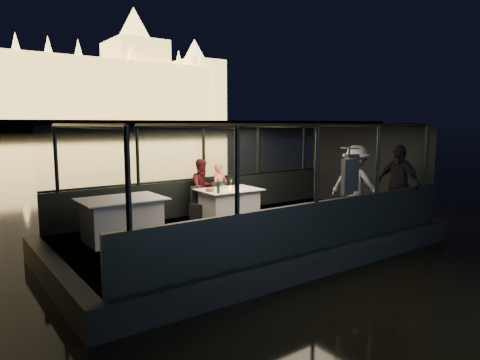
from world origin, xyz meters
TOP-DOWN VIEW (x-y plane):
  - boat_hull at (0.00, 0.00)m, footprint 8.60×4.40m
  - boat_deck at (0.00, 0.00)m, footprint 8.00×4.00m
  - gunwale_port at (0.00, 2.00)m, footprint 8.00×0.08m
  - gunwale_starboard at (0.00, -2.00)m, footprint 8.00×0.08m
  - cabin_glass_port at (0.00, 2.00)m, footprint 8.00×0.02m
  - cabin_glass_starboard at (0.00, -2.00)m, footprint 8.00×0.02m
  - cabin_roof_glass at (0.00, 0.00)m, footprint 8.00×4.00m
  - end_wall_fore at (-4.00, 0.00)m, footprint 0.02×4.00m
  - end_wall_aft at (4.00, 0.00)m, footprint 0.02×4.00m
  - canopy_ribs at (0.00, 0.00)m, footprint 8.00×4.00m
  - dining_table_central at (0.06, 0.93)m, footprint 1.49×1.10m
  - dining_table_aft at (-2.70, 0.71)m, footprint 1.63×1.18m
  - chair_port_left at (-0.49, 1.38)m, footprint 0.47×0.47m
  - chair_port_right at (0.18, 1.38)m, footprint 0.44×0.44m
  - coat_stand at (1.26, -1.69)m, footprint 0.60×0.51m
  - person_woman_coral at (0.26, 1.65)m, footprint 0.53×0.41m
  - person_man_maroon at (-0.25, 1.65)m, footprint 0.72×0.57m
  - passenger_stripe at (2.39, -0.97)m, footprint 1.00×1.33m
  - passenger_dark at (3.14, -1.60)m, footprint 0.50×1.11m
  - wine_bottle at (-0.48, 0.58)m, footprint 0.07×0.07m
  - bread_basket at (-0.50, 0.91)m, footprint 0.19×0.19m
  - amber_candle at (0.04, 0.85)m, footprint 0.06×0.06m
  - plate_near at (0.32, 0.55)m, footprint 0.29×0.29m
  - plate_far at (-0.29, 0.91)m, footprint 0.25×0.25m
  - wine_glass_white at (-0.38, 0.57)m, footprint 0.09×0.09m
  - wine_glass_red at (0.20, 1.05)m, footprint 0.08×0.08m
  - wine_glass_empty at (0.04, 0.59)m, footprint 0.07×0.07m

SIDE VIEW (x-z plane):
  - boat_hull at x=0.00m, z-range -0.50..0.50m
  - boat_deck at x=0.00m, z-range 0.46..0.50m
  - dining_table_central at x=0.06m, z-range 0.50..1.27m
  - dining_table_aft at x=-2.70m, z-range 0.45..1.32m
  - gunwale_port at x=0.00m, z-range 0.50..1.40m
  - gunwale_starboard at x=0.00m, z-range 0.50..1.40m
  - chair_port_left at x=-0.49m, z-range 0.54..1.36m
  - chair_port_right at x=0.18m, z-range 0.52..1.38m
  - person_woman_coral at x=0.26m, z-range 0.59..1.91m
  - person_man_maroon at x=-0.25m, z-range 0.52..1.98m
  - plate_near at x=0.32m, z-range 1.27..1.28m
  - plate_far at x=-0.29m, z-range 1.27..1.28m
  - bread_basket at x=-0.50m, z-range 1.27..1.34m
  - amber_candle at x=0.04m, z-range 1.27..1.34m
  - passenger_stripe at x=2.39m, z-range 0.43..2.27m
  - passenger_dark at x=3.14m, z-range 0.42..2.28m
  - wine_glass_white at x=-0.38m, z-range 1.26..1.46m
  - wine_glass_red at x=0.20m, z-range 1.26..1.46m
  - wine_glass_empty at x=0.04m, z-range 1.26..1.46m
  - coat_stand at x=1.26m, z-range 0.46..2.34m
  - wine_bottle at x=-0.48m, z-range 1.25..1.58m
  - end_wall_fore at x=-4.00m, z-range 0.50..2.80m
  - end_wall_aft at x=4.00m, z-range 0.50..2.80m
  - canopy_ribs at x=0.00m, z-range 0.50..2.80m
  - cabin_glass_port at x=0.00m, z-range 1.40..2.80m
  - cabin_glass_starboard at x=0.00m, z-range 1.40..2.80m
  - cabin_roof_glass at x=0.00m, z-range 2.79..2.81m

